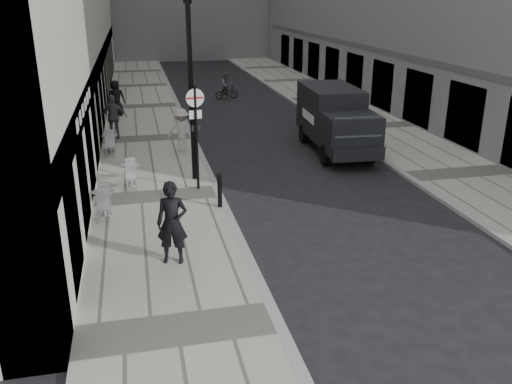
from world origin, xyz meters
The scene contains 15 objects.
sidewalk centered at (-2.00, 18.00, 0.06)m, with size 4.00×60.00×0.12m, color #A9A499.
far_sidewalk centered at (9.00, 18.00, 0.06)m, with size 4.00×60.00×0.12m, color #A9A499.
walking_man centered at (-1.83, 5.60, 1.15)m, with size 0.75×0.49×2.06m, color black.
sign_post centered at (-0.60, 10.75, 2.34)m, with size 0.59×0.14×3.47m.
lamppost centered at (-0.60, 11.83, 3.60)m, with size 0.28×0.28×6.25m.
bollard_near centered at (-0.15, 8.94, 0.63)m, with size 0.14×0.14×1.03m, color black.
bollard_far centered at (-0.15, 16.00, 0.53)m, with size 0.11×0.11×0.81m, color black.
panel_van centered at (5.64, 14.52, 1.47)m, with size 2.38×5.67×2.62m.
cyclist centered at (3.25, 27.42, 0.64)m, with size 1.61×0.90×1.64m.
pedestrian_a centered at (-3.45, 18.20, 1.11)m, with size 1.16×0.48×1.98m, color #4D4D51.
pedestrian_b centered at (-0.69, 15.32, 1.03)m, with size 1.17×0.68×1.82m, color #ADA6A0.
pedestrian_c centered at (-3.43, 23.21, 1.06)m, with size 0.92×0.60×1.89m, color black.
cafe_table_near centered at (-3.60, 9.10, 0.55)m, with size 0.66×1.50×0.85m.
cafe_table_mid centered at (-3.60, 15.95, 0.55)m, with size 0.66×1.49×0.85m.
cafe_table_far centered at (-2.80, 11.66, 0.54)m, with size 0.65×1.47×0.84m.
Camera 1 is at (-2.49, -6.49, 6.36)m, focal length 38.00 mm.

